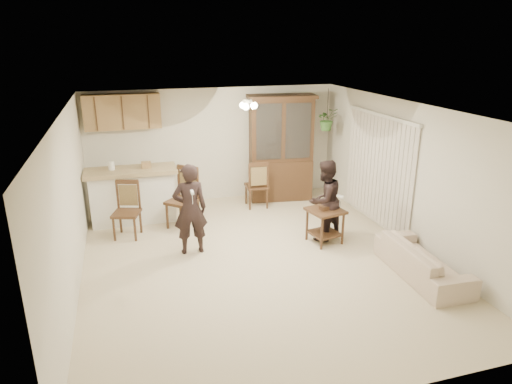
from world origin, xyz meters
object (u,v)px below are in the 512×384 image
object	(u,v)px
child	(324,204)
chair_hutch_right	(256,193)
china_hutch	(281,149)
sofa	(423,254)
chair_hutch_left	(183,211)
adult	(190,203)
chair_bar	(127,222)
side_table	(325,225)

from	to	relation	value
child	chair_hutch_right	distance (m)	2.12
child	china_hutch	world-z (taller)	china_hutch
sofa	chair_hutch_left	xyz separation A→B (m)	(-3.27, 3.00, -0.03)
child	chair_hutch_left	xyz separation A→B (m)	(-2.39, 1.28, -0.34)
chair_hutch_right	china_hutch	bearing A→B (deg)	-148.84
adult	chair_hutch_right	xyz separation A→B (m)	(1.71, 1.85, -0.61)
chair_bar	sofa	bearing A→B (deg)	-15.14
adult	chair_bar	size ratio (longest dim) A/B	1.72
china_hutch	chair_hutch_left	xyz separation A→B (m)	(-2.37, -1.05, -0.83)
sofa	child	distance (m)	1.95
side_table	chair_hutch_left	world-z (taller)	chair_hutch_left
side_table	chair_hutch_right	distance (m)	2.22
china_hutch	chair_hutch_left	bearing A→B (deg)	-148.42
adult	chair_hutch_left	xyz separation A→B (m)	(0.01, 1.15, -0.57)
china_hutch	chair_bar	xyz separation A→B (m)	(-3.42, -1.23, -0.86)
child	chair_hutch_right	bearing A→B (deg)	-94.49
sofa	chair_bar	world-z (taller)	chair_bar
chair_hutch_left	side_table	bearing A→B (deg)	11.88
sofa	china_hutch	bearing A→B (deg)	15.05
china_hutch	side_table	xyz separation A→B (m)	(-0.03, -2.48, -0.83)
chair_hutch_right	child	bearing A→B (deg)	112.50
side_table	adult	bearing A→B (deg)	173.24
sofa	chair_bar	distance (m)	5.15
sofa	chair_hutch_left	size ratio (longest dim) A/B	1.59
adult	sofa	bearing A→B (deg)	151.21
china_hutch	chair_hutch_right	bearing A→B (deg)	-144.41
child	chair_bar	xyz separation A→B (m)	(-3.43, 1.09, -0.38)
sofa	adult	size ratio (longest dim) A/B	1.04
child	chair_bar	distance (m)	3.62
sofa	adult	distance (m)	3.80
sofa	chair_bar	size ratio (longest dim) A/B	1.80
chair_hutch_left	sofa	bearing A→B (deg)	0.82
side_table	chair_bar	xyz separation A→B (m)	(-3.39, 1.25, -0.03)
sofa	chair_hutch_left	distance (m)	4.43
chair_hutch_left	china_hutch	bearing A→B (deg)	67.23
side_table	chair_hutch_right	bearing A→B (deg)	106.82
china_hutch	side_table	size ratio (longest dim) A/B	3.37
chair_hutch_left	adult	bearing A→B (deg)	-47.36
adult	chair_hutch_right	size ratio (longest dim) A/B	1.73
adult	chair_bar	xyz separation A→B (m)	(-1.03, 0.97, -0.61)
side_table	chair_bar	size ratio (longest dim) A/B	0.67
side_table	chair_bar	world-z (taller)	chair_bar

